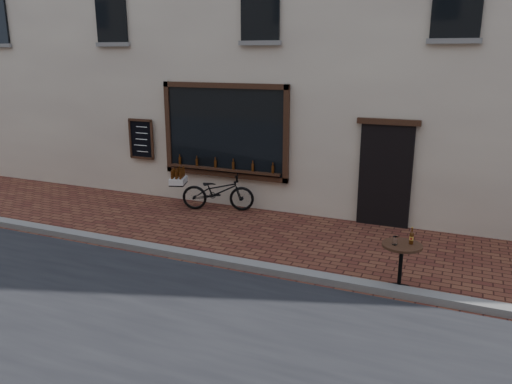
% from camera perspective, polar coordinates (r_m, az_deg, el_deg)
% --- Properties ---
extents(ground, '(90.00, 90.00, 0.00)m').
position_cam_1_polar(ground, '(8.69, -2.37, -9.05)').
color(ground, '#4E2119').
rests_on(ground, ground).
extents(kerb, '(90.00, 0.25, 0.12)m').
position_cam_1_polar(kerb, '(8.83, -1.81, -8.21)').
color(kerb, slate).
rests_on(kerb, ground).
extents(cargo_bicycle, '(2.06, 1.14, 0.97)m').
position_cam_1_polar(cargo_bicycle, '(11.91, -4.53, 0.11)').
color(cargo_bicycle, black).
rests_on(cargo_bicycle, ground).
extents(bistro_table, '(0.61, 0.61, 1.05)m').
position_cam_1_polar(bistro_table, '(8.10, 16.27, -7.23)').
color(bistro_table, black).
rests_on(bistro_table, ground).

